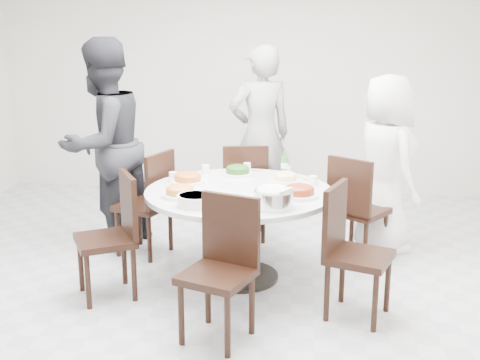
# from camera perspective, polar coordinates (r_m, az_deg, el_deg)

# --- Properties ---
(floor) EXTENTS (6.00, 6.00, 0.01)m
(floor) POSITION_cam_1_polar(r_m,az_deg,el_deg) (4.81, -3.20, -10.40)
(floor) COLOR silver
(floor) RESTS_ON ground
(wall_back) EXTENTS (6.00, 0.01, 2.80)m
(wall_back) POSITION_cam_1_polar(r_m,az_deg,el_deg) (7.36, 0.52, 9.64)
(wall_back) COLOR silver
(wall_back) RESTS_ON ground
(wall_front) EXTENTS (6.00, 0.01, 2.80)m
(wall_front) POSITION_cam_1_polar(r_m,az_deg,el_deg) (1.62, -21.76, -9.19)
(wall_front) COLOR silver
(wall_front) RESTS_ON ground
(dining_table) EXTENTS (1.50, 1.50, 0.75)m
(dining_table) POSITION_cam_1_polar(r_m,az_deg,el_deg) (4.89, -0.06, -5.20)
(dining_table) COLOR silver
(dining_table) RESTS_ON floor
(chair_ne) EXTENTS (0.59, 0.59, 0.95)m
(chair_ne) POSITION_cam_1_polar(r_m,az_deg,el_deg) (5.34, 11.27, -2.65)
(chair_ne) COLOR black
(chair_ne) RESTS_ON floor
(chair_n) EXTENTS (0.49, 0.49, 0.95)m
(chair_n) POSITION_cam_1_polar(r_m,az_deg,el_deg) (5.79, 0.39, -1.02)
(chair_n) COLOR black
(chair_n) RESTS_ON floor
(chair_nw) EXTENTS (0.54, 0.54, 0.95)m
(chair_nw) POSITION_cam_1_polar(r_m,az_deg,el_deg) (5.46, -9.16, -2.18)
(chair_nw) COLOR black
(chair_nw) RESTS_ON floor
(chair_sw) EXTENTS (0.57, 0.57, 0.95)m
(chair_sw) POSITION_cam_1_polar(r_m,az_deg,el_deg) (4.65, -12.68, -5.32)
(chair_sw) COLOR black
(chair_sw) RESTS_ON floor
(chair_s) EXTENTS (0.54, 0.54, 0.95)m
(chair_s) POSITION_cam_1_polar(r_m,az_deg,el_deg) (3.93, -2.22, -8.74)
(chair_s) COLOR black
(chair_s) RESTS_ON floor
(chair_se) EXTENTS (0.54, 0.54, 0.95)m
(chair_se) POSITION_cam_1_polar(r_m,az_deg,el_deg) (4.31, 11.27, -6.86)
(chair_se) COLOR black
(chair_se) RESTS_ON floor
(diner_right) EXTENTS (0.81, 0.93, 1.61)m
(diner_right) POSITION_cam_1_polar(r_m,az_deg,el_deg) (5.56, 13.59, 1.44)
(diner_right) COLOR silver
(diner_right) RESTS_ON floor
(diner_middle) EXTENTS (0.79, 0.67, 1.84)m
(diner_middle) POSITION_cam_1_polar(r_m,az_deg,el_deg) (6.24, 1.93, 4.30)
(diner_middle) COLOR black
(diner_middle) RESTS_ON floor
(diner_left) EXTENTS (1.08, 1.17, 1.93)m
(diner_left) POSITION_cam_1_polar(r_m,az_deg,el_deg) (5.63, -12.81, 3.26)
(diner_left) COLOR black
(diner_left) RESTS_ON floor
(dish_greens) EXTENTS (0.26, 0.26, 0.07)m
(dish_greens) POSITION_cam_1_polar(r_m,az_deg,el_deg) (5.24, -0.23, 0.81)
(dish_greens) COLOR white
(dish_greens) RESTS_ON dining_table
(dish_pale) EXTENTS (0.25, 0.25, 0.07)m
(dish_pale) POSITION_cam_1_polar(r_m,az_deg,el_deg) (5.01, 4.30, 0.12)
(dish_pale) COLOR white
(dish_pale) RESTS_ON dining_table
(dish_orange) EXTENTS (0.28, 0.28, 0.08)m
(dish_orange) POSITION_cam_1_polar(r_m,az_deg,el_deg) (4.99, -4.97, 0.11)
(dish_orange) COLOR white
(dish_orange) RESTS_ON dining_table
(dish_redbrown) EXTENTS (0.29, 0.29, 0.07)m
(dish_redbrown) POSITION_cam_1_polar(r_m,az_deg,el_deg) (4.60, 5.64, -1.16)
(dish_redbrown) COLOR white
(dish_redbrown) RESTS_ON dining_table
(dish_tofu) EXTENTS (0.27, 0.27, 0.07)m
(dish_tofu) POSITION_cam_1_polar(r_m,az_deg,el_deg) (4.60, -5.74, -1.18)
(dish_tofu) COLOR white
(dish_tofu) RESTS_ON dining_table
(rice_bowl) EXTENTS (0.29, 0.29, 0.12)m
(rice_bowl) POSITION_cam_1_polar(r_m,az_deg,el_deg) (4.32, 3.18, -1.83)
(rice_bowl) COLOR silver
(rice_bowl) RESTS_ON dining_table
(soup_bowl) EXTENTS (0.27, 0.27, 0.08)m
(soup_bowl) POSITION_cam_1_polar(r_m,az_deg,el_deg) (4.37, -4.26, -1.93)
(soup_bowl) COLOR white
(soup_bowl) RESTS_ON dining_table
(beverage_bottle) EXTENTS (0.06, 0.06, 0.22)m
(beverage_bottle) POSITION_cam_1_polar(r_m,az_deg,el_deg) (5.21, 4.26, 1.56)
(beverage_bottle) COLOR #2F7531
(beverage_bottle) RESTS_ON dining_table
(tea_cups) EXTENTS (0.07, 0.07, 0.08)m
(tea_cups) POSITION_cam_1_polar(r_m,az_deg,el_deg) (5.36, 0.51, 1.20)
(tea_cups) COLOR white
(tea_cups) RESTS_ON dining_table
(chopsticks) EXTENTS (0.24, 0.04, 0.01)m
(chopsticks) POSITION_cam_1_polar(r_m,az_deg,el_deg) (5.39, 0.29, 0.91)
(chopsticks) COLOR tan
(chopsticks) RESTS_ON dining_table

